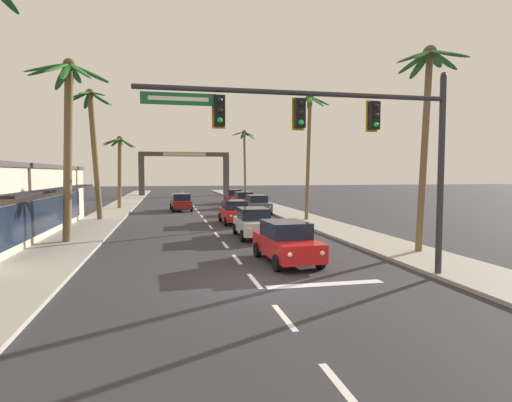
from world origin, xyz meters
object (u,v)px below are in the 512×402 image
object	(u,v)px
sedan_parked_far_kerb	(244,200)
town_gateway_arch	(185,168)
sedan_lead_at_stop_bar	(286,242)
sedan_fifth_in_queue	(234,212)
palm_right_farthest	(245,150)
sedan_parked_mid_kerb	(234,196)
palm_right_nearest	(427,102)
traffic_signal_mast	(348,131)
palm_left_second	(68,118)
sedan_parked_nearest_kerb	(257,204)
sedan_oncoming_far	(181,202)
palm_left_farthest	(120,158)
palm_right_second	(309,130)
palm_left_third	(93,136)
sedan_third_in_queue	(254,222)

from	to	relation	value
sedan_parked_far_kerb	town_gateway_arch	bearing A→B (deg)	101.16
sedan_lead_at_stop_bar	sedan_fifth_in_queue	distance (m)	13.66
sedan_fifth_in_queue	palm_right_farthest	bearing A→B (deg)	78.00
sedan_parked_mid_kerb	palm_right_nearest	size ratio (longest dim) A/B	0.48
traffic_signal_mast	sedan_fifth_in_queue	distance (m)	17.66
town_gateway_arch	palm_right_nearest	bearing A→B (deg)	-80.82
sedan_parked_mid_kerb	palm_right_farthest	size ratio (longest dim) A/B	0.46
sedan_fifth_in_queue	sedan_parked_mid_kerb	distance (m)	20.43
town_gateway_arch	palm_left_second	bearing A→B (deg)	-99.44
sedan_parked_mid_kerb	palm_right_farthest	xyz separation A→B (m)	(2.68, 7.10, 6.09)
sedan_fifth_in_queue	traffic_signal_mast	bearing A→B (deg)	-86.51
sedan_parked_nearest_kerb	palm_right_nearest	size ratio (longest dim) A/B	0.48
sedan_oncoming_far	palm_left_farthest	size ratio (longest dim) A/B	0.61
palm_right_farthest	town_gateway_arch	xyz separation A→B (m)	(-7.73, 12.07, -2.38)
sedan_fifth_in_queue	palm_right_second	world-z (taller)	palm_right_second
palm_right_nearest	sedan_fifth_in_queue	bearing A→B (deg)	116.47
traffic_signal_mast	palm_right_nearest	distance (m)	7.01
sedan_fifth_in_queue	palm_left_farthest	size ratio (longest dim) A/B	0.60
palm_left_second	sedan_fifth_in_queue	bearing A→B (deg)	36.16
sedan_fifth_in_queue	sedan_parked_far_kerb	world-z (taller)	same
palm_left_farthest	town_gateway_arch	distance (m)	26.11
sedan_fifth_in_queue	palm_right_nearest	distance (m)	15.90
palm_left_second	palm_right_nearest	size ratio (longest dim) A/B	1.02
palm_left_second	town_gateway_arch	distance (m)	47.10
sedan_parked_far_kerb	sedan_oncoming_far	bearing A→B (deg)	-161.94
sedan_oncoming_far	sedan_parked_far_kerb	world-z (taller)	same
palm_left_farthest	palm_right_second	distance (m)	20.80
sedan_parked_mid_kerb	palm_right_second	size ratio (longest dim) A/B	0.46
sedan_oncoming_far	palm_left_second	distance (m)	20.19
palm_left_farthest	palm_right_nearest	bearing A→B (deg)	-59.84
palm_left_second	palm_left_third	bearing A→B (deg)	92.91
sedan_fifth_in_queue	sedan_parked_nearest_kerb	bearing A→B (deg)	65.52
sedan_lead_at_stop_bar	palm_right_farthest	world-z (taller)	palm_right_farthest
sedan_parked_mid_kerb	town_gateway_arch	xyz separation A→B (m)	(-5.05, 19.18, 3.71)
sedan_third_in_queue	sedan_parked_mid_kerb	world-z (taller)	same
palm_left_third	traffic_signal_mast	bearing A→B (deg)	-61.58
sedan_parked_nearest_kerb	palm_right_nearest	distance (m)	21.33
sedan_parked_far_kerb	palm_left_second	bearing A→B (deg)	-121.95
sedan_third_in_queue	sedan_parked_mid_kerb	size ratio (longest dim) A/B	1.00
palm_left_second	palm_right_second	distance (m)	17.08
sedan_fifth_in_queue	sedan_parked_nearest_kerb	size ratio (longest dim) A/B	0.99
palm_left_third	palm_right_nearest	bearing A→B (deg)	-45.13
sedan_fifth_in_queue	sedan_parked_mid_kerb	bearing A→B (deg)	81.21
traffic_signal_mast	town_gateway_arch	bearing A→B (deg)	93.01
sedan_parked_mid_kerb	palm_right_second	world-z (taller)	palm_right_second
sedan_parked_far_kerb	palm_left_third	distance (m)	17.54
palm_right_second	sedan_lead_at_stop_bar	bearing A→B (deg)	-112.61
sedan_oncoming_far	palm_right_second	world-z (taller)	palm_right_second
sedan_parked_far_kerb	palm_right_second	bearing A→B (deg)	-78.89
sedan_fifth_in_queue	sedan_parked_far_kerb	bearing A→B (deg)	76.78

